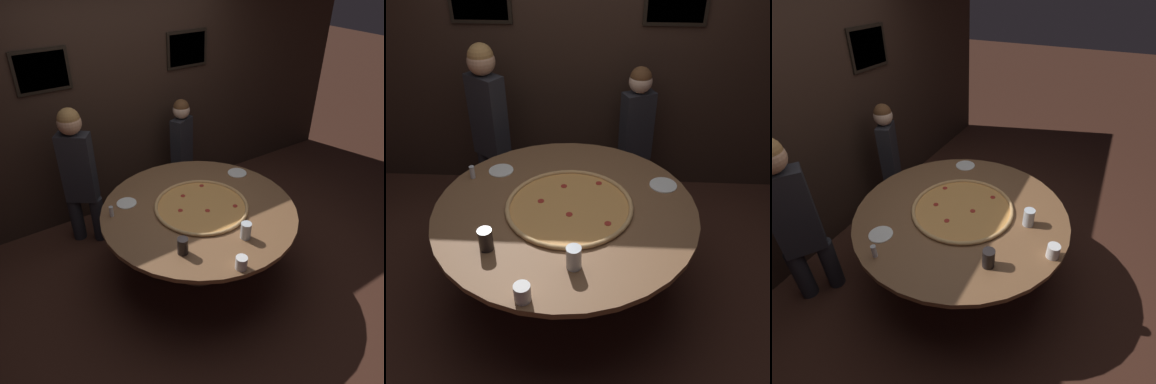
# 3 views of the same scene
# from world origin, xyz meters

# --- Properties ---
(ground_plane) EXTENTS (24.00, 24.00, 0.00)m
(ground_plane) POSITION_xyz_m (0.00, 0.00, 0.00)
(ground_plane) COLOR #422319
(back_wall) EXTENTS (6.40, 0.08, 2.60)m
(back_wall) POSITION_xyz_m (0.00, 1.48, 1.30)
(back_wall) COLOR black
(back_wall) RESTS_ON ground_plane
(dining_table) EXTENTS (1.76, 1.76, 0.74)m
(dining_table) POSITION_xyz_m (0.00, 0.00, 0.63)
(dining_table) COLOR brown
(dining_table) RESTS_ON ground_plane
(giant_pizza) EXTENTS (0.85, 0.85, 0.03)m
(giant_pizza) POSITION_xyz_m (0.03, -0.00, 0.75)
(giant_pizza) COLOR #E0994C
(giant_pizza) RESTS_ON dining_table
(drink_cup_by_shaker) EXTENTS (0.09, 0.09, 0.14)m
(drink_cup_by_shaker) POSITION_xyz_m (0.09, -0.54, 0.81)
(drink_cup_by_shaker) COLOR silver
(drink_cup_by_shaker) RESTS_ON dining_table
(drink_cup_far_left) EXTENTS (0.09, 0.09, 0.14)m
(drink_cup_far_left) POSITION_xyz_m (-0.43, -0.42, 0.81)
(drink_cup_far_left) COLOR black
(drink_cup_far_left) RESTS_ON dining_table
(drink_cup_beside_pizza) EXTENTS (0.09, 0.09, 0.10)m
(drink_cup_beside_pizza) POSITION_xyz_m (-0.16, -0.79, 0.79)
(drink_cup_beside_pizza) COLOR white
(drink_cup_beside_pizza) RESTS_ON dining_table
(white_plate_beside_cup) EXTENTS (0.18, 0.18, 0.01)m
(white_plate_beside_cup) POSITION_xyz_m (-0.52, 0.42, 0.74)
(white_plate_beside_cup) COLOR white
(white_plate_beside_cup) RESTS_ON dining_table
(white_plate_far_back) EXTENTS (0.19, 0.19, 0.01)m
(white_plate_far_back) POSITION_xyz_m (0.68, 0.29, 0.74)
(white_plate_far_back) COLOR white
(white_plate_far_back) RESTS_ON dining_table
(condiment_shaker) EXTENTS (0.04, 0.04, 0.10)m
(condiment_shaker) POSITION_xyz_m (-0.71, 0.32, 0.79)
(condiment_shaker) COLOR silver
(condiment_shaker) RESTS_ON dining_table
(diner_far_left) EXTENTS (0.38, 0.33, 1.51)m
(diner_far_left) POSITION_xyz_m (-0.74, 1.05, 0.85)
(diner_far_left) COLOR #232328
(diner_far_left) RESTS_ON ground_plane
(diner_side_left) EXTENTS (0.34, 0.24, 1.30)m
(diner_side_left) POSITION_xyz_m (0.54, 1.16, 0.74)
(diner_side_left) COLOR #232328
(diner_side_left) RESTS_ON ground_plane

